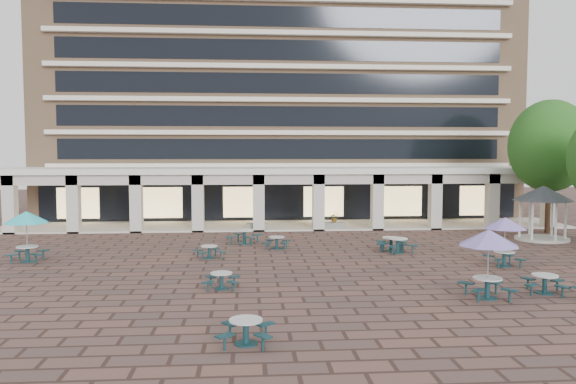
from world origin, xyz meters
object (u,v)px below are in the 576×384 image
object	(u,v)px
planter_right	(335,223)
gazebo	(543,199)
picnic_table_0	(221,279)
picnic_table_2	(545,282)
picnic_table_1	(246,329)
planter_left	(257,224)

from	to	relation	value
planter_right	gazebo	bearing A→B (deg)	-25.48
picnic_table_0	planter_right	xyz separation A→B (m)	(7.33, 17.24, 0.08)
picnic_table_0	gazebo	distance (m)	22.79
planter_right	picnic_table_2	bearing A→B (deg)	-74.29
picnic_table_2	gazebo	size ratio (longest dim) A/B	0.55
picnic_table_1	gazebo	xyz separation A→B (m)	(18.64, 18.03, 2.13)
picnic_table_1	planter_right	bearing A→B (deg)	81.38
picnic_table_2	gazebo	bearing A→B (deg)	82.03
picnic_table_0	picnic_table_1	xyz separation A→B (m)	(1.00, -6.66, 0.04)
planter_left	planter_right	world-z (taller)	planter_right
planter_left	picnic_table_1	bearing A→B (deg)	-91.85
gazebo	picnic_table_2	bearing A→B (deg)	-118.17
picnic_table_1	gazebo	world-z (taller)	gazebo
picnic_table_0	picnic_table_2	distance (m)	12.76
picnic_table_2	planter_right	xyz separation A→B (m)	(-5.32, 18.91, 0.04)
picnic_table_2	planter_right	world-z (taller)	planter_right
picnic_table_2	planter_right	size ratio (longest dim) A/B	1.34
picnic_table_0	planter_right	bearing A→B (deg)	69.41
picnic_table_1	planter_left	distance (m)	23.91
picnic_table_1	planter_left	size ratio (longest dim) A/B	1.18
gazebo	planter_left	bearing A→B (deg)	161.83
picnic_table_1	picnic_table_2	world-z (taller)	picnic_table_2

